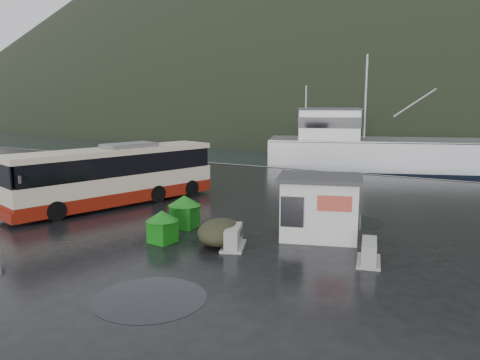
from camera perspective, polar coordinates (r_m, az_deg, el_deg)
The scene contains 13 objects.
ground at distance 23.08m, azimuth -11.30°, elevation -5.11°, with size 160.00×160.00×0.00m, color black.
harbor_water at distance 128.07m, azimuth 21.94°, elevation 6.40°, with size 300.00×180.00×0.02m, color black.
quay_edge at distance 40.23m, azimuth 7.08°, elevation 1.30°, with size 160.00×0.60×1.50m, color #999993.
coach_bus at distance 27.39m, azimuth -14.83°, elevation -2.91°, with size 3.04×12.15×3.44m, color beige, non-canonical shape.
white_van at distance 30.31m, azimuth -19.32°, elevation -1.93°, with size 1.95×5.64×2.35m, color silver, non-canonical shape.
waste_bin_left at distance 21.95m, azimuth -6.72°, elevation -5.76°, with size 1.09×1.09×1.52m, color #136C13, non-canonical shape.
waste_bin_right at distance 19.86m, azimuth -9.38°, elevation -7.49°, with size 0.97×0.97×1.35m, color #136C13, non-canonical shape.
dome_tent at distance 19.41m, azimuth -2.42°, elevation -7.77°, with size 1.84×2.57×1.01m, color #2C2D1B, non-canonical shape.
ticket_kiosk at distance 20.53m, azimuth 9.53°, elevation -6.92°, with size 3.44×2.61×2.69m, color silver, non-canonical shape.
jersey_barrier_a at distance 18.93m, azimuth -0.81°, elevation -8.22°, with size 0.86×1.72×0.86m, color #999993, non-canonical shape.
jersey_barrier_b at distance 17.85m, azimuth 15.39°, elevation -9.70°, with size 0.82×1.65×0.82m, color #999993, non-canonical shape.
fishing_trawler at distance 47.18m, azimuth 18.80°, elevation 2.09°, with size 29.05×6.34×11.62m, color silver, non-canonical shape.
puddles at distance 17.65m, azimuth -5.14°, elevation -9.60°, with size 12.35×16.15×0.01m.
Camera 1 is at (14.32, -17.14, 5.83)m, focal length 35.00 mm.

